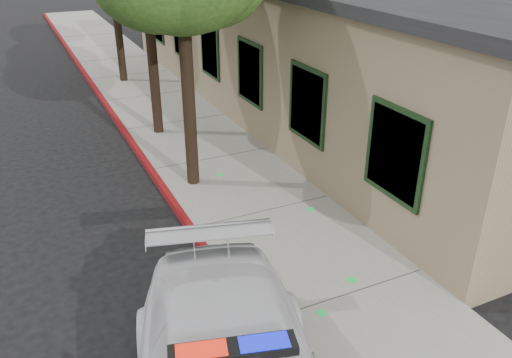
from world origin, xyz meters
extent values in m
plane|color=black|center=(0.00, 0.00, 0.00)|extent=(120.00, 120.00, 0.00)
cube|color=gray|center=(1.60, 3.00, 0.07)|extent=(3.20, 60.00, 0.15)
cube|color=maroon|center=(0.06, 3.00, 0.08)|extent=(0.14, 60.00, 0.16)
cube|color=#948261|center=(6.70, 9.00, 2.00)|extent=(7.00, 20.00, 4.00)
cube|color=black|center=(3.17, 1.00, 1.95)|extent=(0.08, 1.48, 1.68)
cube|color=black|center=(3.17, 4.00, 1.95)|extent=(0.08, 1.48, 1.68)
cube|color=black|center=(3.17, 7.00, 1.95)|extent=(0.08, 1.48, 1.68)
cube|color=black|center=(3.17, 10.00, 1.95)|extent=(0.08, 1.48, 1.68)
cube|color=black|center=(3.17, 13.00, 1.95)|extent=(0.08, 1.48, 1.68)
cube|color=black|center=(3.17, 16.00, 1.95)|extent=(0.08, 1.48, 1.68)
cube|color=black|center=(3.17, 19.00, 1.95)|extent=(0.08, 1.48, 1.68)
cube|color=black|center=(-1.05, -1.75, 1.64)|extent=(1.23, 0.59, 0.10)
cube|color=red|center=(-1.36, -1.66, 1.65)|extent=(0.56, 0.37, 0.11)
cube|color=#0D18E4|center=(-0.75, -1.83, 1.65)|extent=(0.56, 0.37, 0.11)
cylinder|color=black|center=(0.76, 4.92, 2.06)|extent=(0.28, 0.28, 3.83)
cylinder|color=black|center=(0.93, 8.43, 2.09)|extent=(0.27, 0.27, 3.89)
cylinder|color=black|center=(1.23, 14.32, 2.04)|extent=(0.28, 0.28, 3.79)
camera|label=1|loc=(-2.54, -5.41, 5.53)|focal=36.42mm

